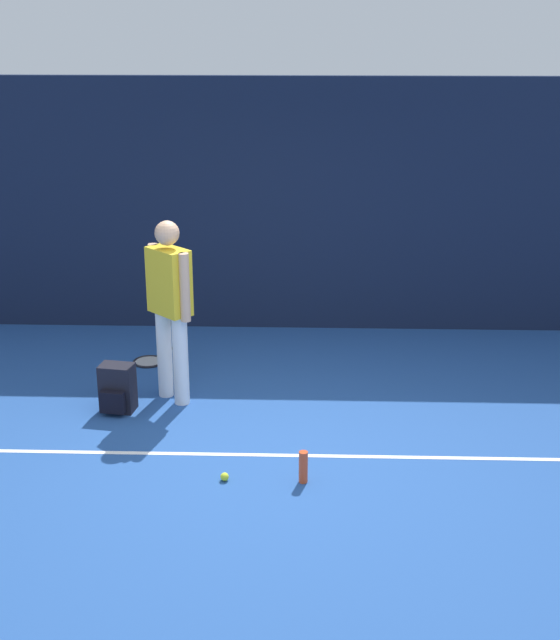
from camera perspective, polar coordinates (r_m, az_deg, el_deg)
name	(u,v)px	position (r m, az deg, el deg)	size (l,w,h in m)	color
ground_plane	(278,450)	(7.33, -0.10, -8.44)	(12.00, 12.00, 0.00)	#234C93
back_fence	(288,207)	(9.69, 0.50, 7.36)	(10.00, 0.10, 2.78)	#141E38
court_line	(278,455)	(7.25, -0.13, -8.77)	(9.00, 0.05, 0.00)	white
tennis_player	(170,301)	(7.94, -7.15, 1.25)	(0.44, 0.44, 1.70)	white
tennis_racket	(150,361)	(9.17, -8.42, -2.62)	(0.43, 0.63, 0.03)	black
backpack	(117,389)	(8.05, -10.53, -4.44)	(0.33, 0.32, 0.44)	black
tennis_ball_near_player	(225,477)	(6.90, -3.62, -10.12)	(0.07, 0.07, 0.07)	#CCE033
water_bottle	(303,467)	(6.82, 1.52, -9.51)	(0.07, 0.07, 0.26)	#D84C26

